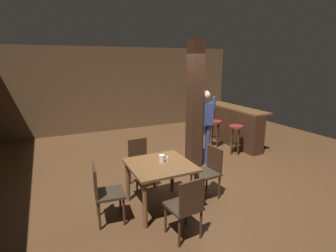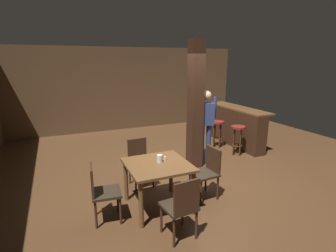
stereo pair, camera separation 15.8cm
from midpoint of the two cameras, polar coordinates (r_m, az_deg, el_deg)
ground_plane at (r=5.58m, az=4.09°, el=-11.01°), size 10.80×10.80×0.00m
wall_back at (r=9.29m, az=-9.57°, el=7.95°), size 8.00×0.10×2.80m
pillar at (r=5.75m, az=5.02°, el=4.40°), size 0.28×0.28×2.80m
dining_table at (r=4.26m, az=-2.79°, el=-9.74°), size 0.98×0.98×0.76m
chair_east at (r=4.69m, az=7.96°, el=-9.35°), size 0.45×0.45×0.89m
chair_south at (r=3.62m, az=2.75°, el=-16.78°), size 0.46×0.46×0.89m
chair_north at (r=5.11m, az=-6.99°, el=-7.34°), size 0.44×0.44×0.89m
chair_west at (r=4.08m, az=-14.87°, el=-13.51°), size 0.46×0.46×0.89m
napkin_cup at (r=4.26m, az=-2.41°, el=-7.10°), size 0.09×0.09×0.12m
salt_shaker at (r=4.33m, az=-1.23°, el=-7.08°), size 0.03×0.03×0.07m
standing_person at (r=5.97m, az=7.26°, el=0.79°), size 0.47×0.29×1.72m
bar_counter at (r=7.77m, az=13.01°, el=0.20°), size 0.56×2.27×1.07m
bar_stool_near at (r=6.86m, az=13.91°, el=-1.45°), size 0.36×0.36×0.76m
bar_stool_mid at (r=7.36m, az=9.64°, el=-0.29°), size 0.35×0.35×0.74m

